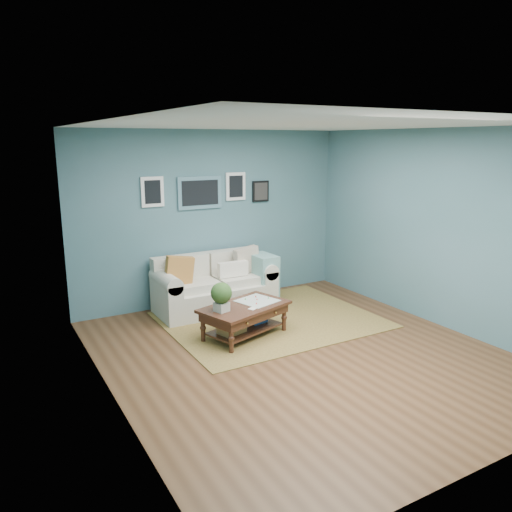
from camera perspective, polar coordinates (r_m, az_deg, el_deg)
room_shell at (r=5.83m, az=5.18°, el=1.42°), size 5.00×5.02×2.70m
area_rug at (r=7.27m, az=1.65°, el=-7.28°), size 2.92×2.34×0.01m
loveseat at (r=7.65m, az=-4.28°, el=-3.29°), size 1.83×0.83×0.94m
coffee_table at (r=6.53m, az=-1.73°, el=-6.37°), size 1.30×0.98×0.81m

